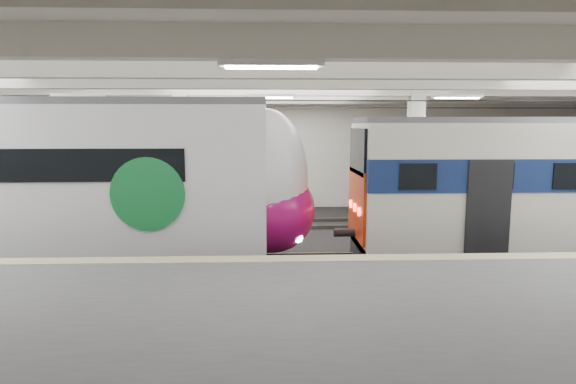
{
  "coord_description": "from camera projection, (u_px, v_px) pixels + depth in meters",
  "views": [
    {
      "loc": [
        -0.03,
        -13.5,
        4.01
      ],
      "look_at": [
        0.52,
        1.0,
        2.0
      ],
      "focal_mm": 30.0,
      "sensor_mm": 36.0,
      "label": 1
    }
  ],
  "objects": [
    {
      "name": "far_train",
      "position": [
        78.0,
        174.0,
        18.78
      ],
      "size": [
        12.98,
        3.22,
        4.15
      ],
      "rotation": [
        0.0,
        0.0,
        -0.05
      ],
      "color": "white",
      "rests_on": "ground"
    },
    {
      "name": "older_rer",
      "position": [
        573.0,
        188.0,
        13.94
      ],
      "size": [
        12.74,
        2.81,
        4.24
      ],
      "color": "silver",
      "rests_on": "ground"
    },
    {
      "name": "station_hall",
      "position": [
        271.0,
        157.0,
        11.75
      ],
      "size": [
        36.0,
        24.0,
        5.75
      ],
      "color": "black",
      "rests_on": "ground"
    },
    {
      "name": "modern_emu",
      "position": [
        73.0,
        187.0,
        13.39
      ],
      "size": [
        14.8,
        3.05,
        4.73
      ],
      "color": "white",
      "rests_on": "ground"
    }
  ]
}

